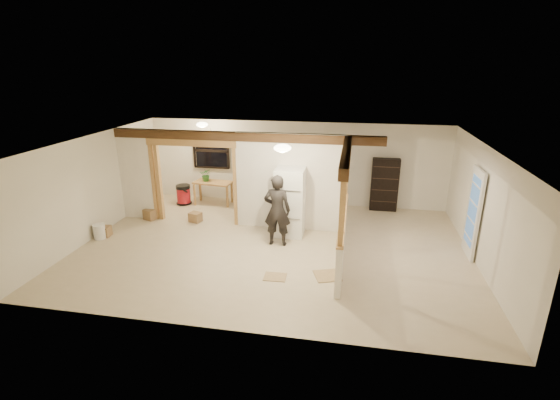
% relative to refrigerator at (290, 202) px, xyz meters
% --- Properties ---
extents(floor, '(9.00, 6.50, 0.01)m').
position_rel_refrigerator_xyz_m(floor, '(-0.26, -0.80, -0.86)').
color(floor, '#C9B595').
rests_on(floor, ground).
extents(ceiling, '(9.00, 6.50, 0.01)m').
position_rel_refrigerator_xyz_m(ceiling, '(-0.26, -0.80, 1.64)').
color(ceiling, white).
extents(wall_back, '(9.00, 0.01, 2.50)m').
position_rel_refrigerator_xyz_m(wall_back, '(-0.26, 2.45, 0.39)').
color(wall_back, silver).
rests_on(wall_back, floor).
extents(wall_front, '(9.00, 0.01, 2.50)m').
position_rel_refrigerator_xyz_m(wall_front, '(-0.26, -4.05, 0.39)').
color(wall_front, silver).
rests_on(wall_front, floor).
extents(wall_left, '(0.01, 6.50, 2.50)m').
position_rel_refrigerator_xyz_m(wall_left, '(-4.76, -0.80, 0.39)').
color(wall_left, silver).
rests_on(wall_left, floor).
extents(wall_right, '(0.01, 6.50, 2.50)m').
position_rel_refrigerator_xyz_m(wall_right, '(4.24, -0.80, 0.39)').
color(wall_right, silver).
rests_on(wall_right, floor).
extents(partition_left_stub, '(0.90, 0.12, 2.50)m').
position_rel_refrigerator_xyz_m(partition_left_stub, '(-4.31, 0.40, 0.39)').
color(partition_left_stub, white).
rests_on(partition_left_stub, floor).
extents(partition_center, '(2.80, 0.12, 2.50)m').
position_rel_refrigerator_xyz_m(partition_center, '(-0.06, 0.40, 0.39)').
color(partition_center, white).
rests_on(partition_center, floor).
extents(doorway_frame, '(2.46, 0.14, 2.20)m').
position_rel_refrigerator_xyz_m(doorway_frame, '(-2.66, 0.40, 0.24)').
color(doorway_frame, '#B3864B').
rests_on(doorway_frame, floor).
extents(header_beam_back, '(7.00, 0.18, 0.22)m').
position_rel_refrigerator_xyz_m(header_beam_back, '(-1.26, 0.40, 1.52)').
color(header_beam_back, '#4A3019').
rests_on(header_beam_back, ceiling).
extents(header_beam_right, '(0.18, 3.30, 0.22)m').
position_rel_refrigerator_xyz_m(header_beam_right, '(1.34, -1.20, 1.52)').
color(header_beam_right, '#4A3019').
rests_on(header_beam_right, ceiling).
extents(pony_wall, '(0.12, 3.20, 1.00)m').
position_rel_refrigerator_xyz_m(pony_wall, '(1.34, -1.20, -0.36)').
color(pony_wall, white).
rests_on(pony_wall, floor).
extents(stud_partition, '(0.14, 3.20, 1.32)m').
position_rel_refrigerator_xyz_m(stud_partition, '(1.34, -1.20, 0.80)').
color(stud_partition, '#B3864B').
rests_on(stud_partition, pony_wall).
extents(window_back, '(1.12, 0.10, 1.10)m').
position_rel_refrigerator_xyz_m(window_back, '(-2.86, 2.37, 0.69)').
color(window_back, black).
rests_on(window_back, wall_back).
extents(french_door, '(0.12, 0.86, 2.00)m').
position_rel_refrigerator_xyz_m(french_door, '(4.16, -0.40, 0.14)').
color(french_door, white).
rests_on(french_door, floor).
extents(ceiling_dome_main, '(0.36, 0.36, 0.16)m').
position_rel_refrigerator_xyz_m(ceiling_dome_main, '(0.04, -1.30, 1.62)').
color(ceiling_dome_main, '#FFEABF').
rests_on(ceiling_dome_main, ceiling).
extents(ceiling_dome_util, '(0.32, 0.32, 0.14)m').
position_rel_refrigerator_xyz_m(ceiling_dome_util, '(-2.76, 1.50, 1.62)').
color(ceiling_dome_util, '#FFEABF').
rests_on(ceiling_dome_util, ceiling).
extents(hanging_bulb, '(0.07, 0.07, 0.07)m').
position_rel_refrigerator_xyz_m(hanging_bulb, '(-2.26, 0.80, 1.32)').
color(hanging_bulb, '#FFD88C').
rests_on(hanging_bulb, ceiling).
extents(refrigerator, '(0.71, 0.69, 1.72)m').
position_rel_refrigerator_xyz_m(refrigerator, '(0.00, 0.00, 0.00)').
color(refrigerator, silver).
rests_on(refrigerator, floor).
extents(woman, '(0.64, 0.42, 1.72)m').
position_rel_refrigerator_xyz_m(woman, '(-0.20, -0.65, 0.00)').
color(woman, black).
rests_on(woman, floor).
extents(work_table, '(1.19, 0.70, 0.71)m').
position_rel_refrigerator_xyz_m(work_table, '(-2.68, 1.87, -0.50)').
color(work_table, '#B3864B').
rests_on(work_table, floor).
extents(potted_plant, '(0.40, 0.36, 0.40)m').
position_rel_refrigerator_xyz_m(potted_plant, '(-2.88, 1.89, 0.05)').
color(potted_plant, '#215D23').
rests_on(potted_plant, work_table).
extents(shop_vac, '(0.54, 0.54, 0.61)m').
position_rel_refrigerator_xyz_m(shop_vac, '(-3.58, 1.69, -0.55)').
color(shop_vac, maroon).
rests_on(shop_vac, floor).
extents(bookshelf, '(0.77, 0.26, 1.55)m').
position_rel_refrigerator_xyz_m(bookshelf, '(2.42, 2.25, -0.08)').
color(bookshelf, black).
rests_on(bookshelf, floor).
extents(bucket, '(0.36, 0.36, 0.37)m').
position_rel_refrigerator_xyz_m(bucket, '(-4.59, -1.13, -0.67)').
color(bucket, white).
rests_on(bucket, floor).
extents(box_util_a, '(0.36, 0.34, 0.26)m').
position_rel_refrigerator_xyz_m(box_util_a, '(-2.68, 0.36, -0.73)').
color(box_util_a, olive).
rests_on(box_util_a, floor).
extents(box_util_b, '(0.40, 0.40, 0.29)m').
position_rel_refrigerator_xyz_m(box_util_b, '(-3.98, 0.33, -0.71)').
color(box_util_b, olive).
rests_on(box_util_b, floor).
extents(box_front, '(0.34, 0.28, 0.26)m').
position_rel_refrigerator_xyz_m(box_front, '(-4.57, -0.98, -0.73)').
color(box_front, olive).
rests_on(box_front, floor).
extents(floor_panel_near, '(0.64, 0.64, 0.02)m').
position_rel_refrigerator_xyz_m(floor_panel_near, '(1.10, -1.98, -0.85)').
color(floor_panel_near, tan).
rests_on(floor_panel_near, floor).
extents(floor_panel_far, '(0.46, 0.37, 0.01)m').
position_rel_refrigerator_xyz_m(floor_panel_far, '(0.06, -2.22, -0.85)').
color(floor_panel_far, tan).
rests_on(floor_panel_far, floor).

